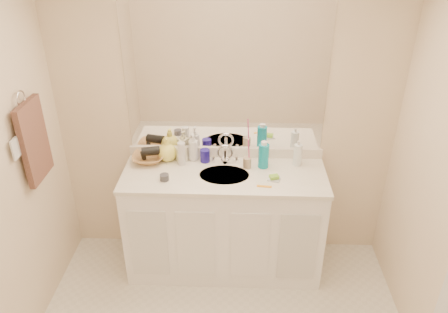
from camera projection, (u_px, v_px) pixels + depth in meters
name	position (u px, v px, depth m)	size (l,w,h in m)	color
wall_back	(226.00, 119.00, 3.33)	(2.60, 0.02, 2.40)	beige
vanity_cabinet	(224.00, 222.00, 3.46)	(1.50, 0.55, 0.85)	white
countertop	(224.00, 175.00, 3.25)	(1.52, 0.57, 0.03)	white
backsplash	(225.00, 152.00, 3.45)	(1.52, 0.03, 0.08)	white
sink_basin	(224.00, 176.00, 3.23)	(0.37, 0.37, 0.02)	beige
faucet	(225.00, 156.00, 3.35)	(0.02, 0.02, 0.11)	silver
mirror	(226.00, 73.00, 3.15)	(1.48, 0.01, 1.20)	white
blue_mug	(205.00, 156.00, 3.37)	(0.07, 0.07, 0.10)	navy
tan_cup	(247.00, 163.00, 3.29)	(0.06, 0.06, 0.08)	tan
toothbrush	(249.00, 150.00, 3.24)	(0.01, 0.01, 0.19)	#E53C8A
mouthwash_bottle	(264.00, 156.00, 3.28)	(0.08, 0.08, 0.19)	#0E91AE
clear_pump_bottle	(298.00, 155.00, 3.31)	(0.06, 0.06, 0.17)	white
soap_dish	(274.00, 179.00, 3.16)	(0.09, 0.07, 0.01)	silver
green_soap	(274.00, 177.00, 3.15)	(0.06, 0.05, 0.02)	#7BC02F
orange_comb	(264.00, 186.00, 3.08)	(0.11, 0.02, 0.00)	#FFA01A
dark_jar	(164.00, 177.00, 3.15)	(0.07, 0.07, 0.05)	#37373E
extra_white_bottle	(182.00, 154.00, 3.31)	(0.06, 0.06, 0.18)	silver
soap_bottle_white	(193.00, 147.00, 3.37)	(0.08, 0.09, 0.22)	white
soap_bottle_cream	(181.00, 150.00, 3.37)	(0.08, 0.08, 0.17)	beige
soap_bottle_yellow	(167.00, 149.00, 3.37)	(0.15, 0.15, 0.19)	#F1E75D
wicker_basket	(149.00, 158.00, 3.38)	(0.25, 0.25, 0.06)	#A47542
hair_dryer	(151.00, 151.00, 3.35)	(0.07, 0.07, 0.14)	black
towel_ring	(21.00, 99.00, 2.74)	(0.11, 0.11, 0.01)	silver
hand_towel	(34.00, 141.00, 2.88)	(0.04, 0.32, 0.55)	#412923
switch_plate	(15.00, 149.00, 2.69)	(0.01, 0.09, 0.13)	silver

